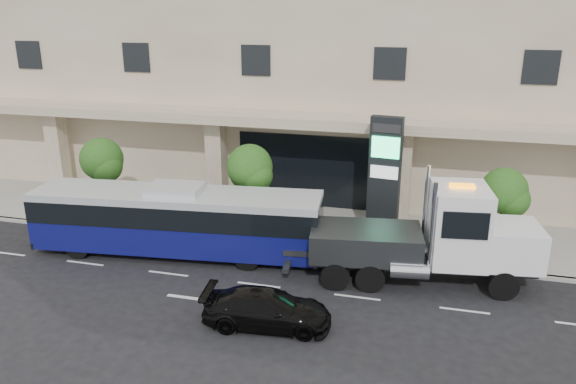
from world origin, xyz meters
name	(u,v)px	position (x,y,z in m)	size (l,w,h in m)	color
ground	(269,269)	(0.00, 0.00, 0.00)	(120.00, 120.00, 0.00)	black
sidewalk	(297,225)	(0.00, 5.00, 0.07)	(120.00, 6.00, 0.15)	gray
curb	(281,249)	(0.00, 2.00, 0.07)	(120.00, 0.30, 0.15)	gray
convention_center	(337,19)	(0.00, 15.42, 9.97)	(60.00, 17.60, 20.00)	tan
tree_left	(102,162)	(-9.97, 3.59, 3.11)	(2.27, 2.20, 4.22)	#422B19
tree_mid	(250,170)	(-1.97, 3.59, 3.26)	(2.28, 2.20, 4.38)	#422B19
tree_right	(504,194)	(9.53, 3.59, 3.04)	(2.10, 2.00, 4.04)	#422B19
city_bus	(177,219)	(-4.43, 0.48, 1.66)	(13.12, 4.04, 3.27)	black
tow_truck	(434,239)	(6.70, 0.53, 1.90)	(10.24, 3.64, 4.63)	#2D3033
black_sedan	(267,309)	(1.19, -4.30, 0.66)	(1.84, 4.52, 1.31)	black
signage_pylon	(384,178)	(4.32, 4.39, 3.13)	(1.52, 0.72, 5.87)	black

